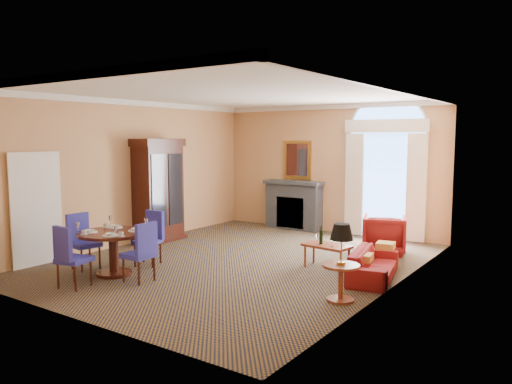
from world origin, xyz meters
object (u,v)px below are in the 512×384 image
Objects in this scene: coffee_table at (326,246)px; dining_table at (113,243)px; side_table at (341,253)px; armoire at (158,192)px; sofa at (373,264)px; armchair at (384,234)px.

dining_table is at bearing -130.94° from coffee_table.
dining_table is 1.34× the size of coffee_table.
coffee_table is 0.81× the size of side_table.
armoire reaches higher than side_table.
side_table is at bearing 169.69° from sofa.
dining_table is at bearing -166.03° from side_table.
armoire is at bearing 120.37° from dining_table.
coffee_table is at bearing 0.01° from armoire.
dining_table is 3.96m from side_table.
dining_table is 3.79m from coffee_table.
side_table is (0.05, -1.41, 0.48)m from sofa.
side_table is (5.32, -1.57, -0.42)m from armoire.
coffee_table is at bearing 122.91° from side_table.
armoire reaches higher than sofa.
sofa is 1.99m from armchair.
dining_table is 0.73× the size of sofa.
armoire is 2.98m from dining_table.
armchair reaches higher than coffee_table.
armchair is 1.81m from coffee_table.
side_table is at bearing -49.89° from coffee_table.
armchair is at bearing 20.22° from armoire.
sofa is 1.49× the size of side_table.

